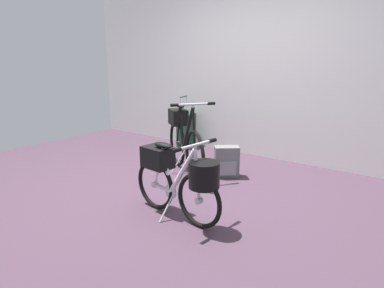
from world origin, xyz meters
name	(u,v)px	position (x,y,z in m)	size (l,w,h in m)	color
ground_plane	(170,194)	(0.00, 0.00, 0.00)	(6.50, 6.50, 0.00)	#473342
back_wall	(260,48)	(0.00, 1.99, 1.56)	(6.50, 0.10, 3.12)	white
folding_bike_foreground	(179,177)	(0.44, -0.38, 0.41)	(1.06, 0.53, 0.76)	black
display_bike_left	(184,139)	(-0.36, 0.70, 0.43)	(1.14, 0.80, 0.94)	black
rolling_suitcase	(186,130)	(-1.12, 1.73, 0.28)	(0.25, 0.39, 0.83)	#19472D
backpack_on_floor	(227,162)	(0.18, 0.86, 0.19)	(0.33, 0.32, 0.38)	slate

